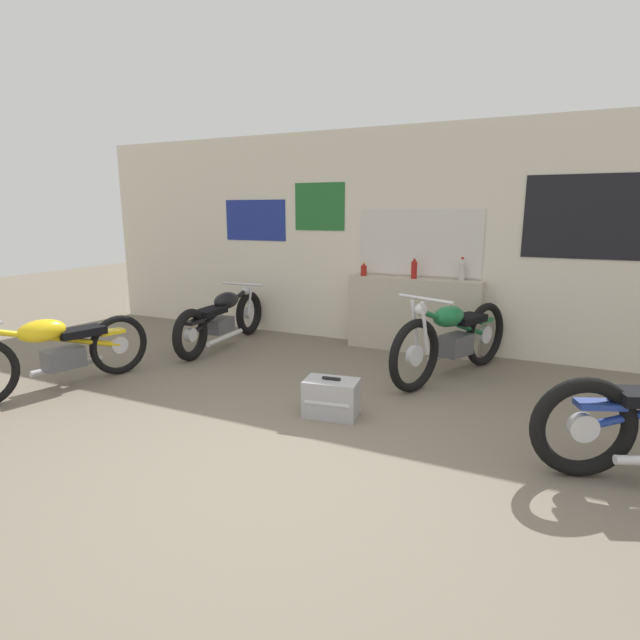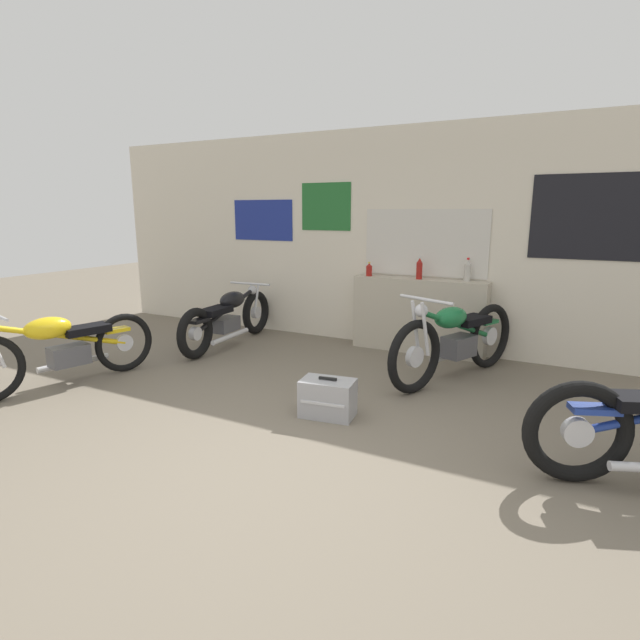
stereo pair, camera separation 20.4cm
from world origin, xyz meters
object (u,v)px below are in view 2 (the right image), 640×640
at_px(motorcycle_green, 455,339).
at_px(motorcycle_yellow, 61,347).
at_px(bottle_leftmost, 369,270).
at_px(bottle_center, 468,271).
at_px(hard_case_silver, 328,398).
at_px(motorcycle_black, 228,317).
at_px(bottle_left_center, 419,269).

distance_m(motorcycle_green, motorcycle_yellow, 4.07).
relative_size(bottle_leftmost, motorcycle_green, 0.09).
xyz_separation_m(bottle_center, motorcycle_yellow, (-3.40, -2.98, -0.65)).
height_order(bottle_leftmost, hard_case_silver, bottle_leftmost).
bearing_deg(motorcycle_black, bottle_left_center, 19.55).
bearing_deg(bottle_left_center, motorcycle_yellow, -134.31).
bearing_deg(hard_case_silver, bottle_left_center, 88.01).
distance_m(motorcycle_black, motorcycle_yellow, 2.13).
bearing_deg(bottle_leftmost, motorcycle_green, -31.54).
bearing_deg(bottle_center, hard_case_silver, -104.99).
xyz_separation_m(bottle_left_center, bottle_center, (0.57, 0.08, -0.00)).
height_order(bottle_left_center, hard_case_silver, bottle_left_center).
distance_m(bottle_left_center, hard_case_silver, 2.50).
relative_size(bottle_center, motorcycle_green, 0.15).
bearing_deg(motorcycle_yellow, bottle_center, 41.30).
relative_size(bottle_center, hard_case_silver, 0.56).
xyz_separation_m(bottle_leftmost, hard_case_silver, (0.58, -2.33, -0.85)).
bearing_deg(motorcycle_black, bottle_leftmost, 26.32).
bearing_deg(bottle_leftmost, bottle_center, 4.07).
xyz_separation_m(motorcycle_black, hard_case_silver, (2.25, -1.50, -0.22)).
relative_size(bottle_left_center, bottle_center, 1.02).
xyz_separation_m(bottle_leftmost, motorcycle_black, (-1.66, -0.82, -0.64)).
xyz_separation_m(bottle_left_center, motorcycle_green, (0.66, -0.82, -0.63)).
xyz_separation_m(motorcycle_green, motorcycle_yellow, (-3.49, -2.08, -0.03)).
xyz_separation_m(motorcycle_black, motorcycle_green, (2.99, 0.01, 0.06)).
relative_size(motorcycle_black, motorcycle_yellow, 1.05).
xyz_separation_m(bottle_center, motorcycle_green, (0.10, -0.90, -0.62)).
xyz_separation_m(bottle_center, motorcycle_black, (-2.89, -0.91, -0.68)).
xyz_separation_m(bottle_leftmost, motorcycle_green, (1.33, -0.81, -0.58)).
bearing_deg(bottle_leftmost, bottle_left_center, 0.30).
bearing_deg(bottle_left_center, hard_case_silver, -91.99).
xyz_separation_m(motorcycle_black, motorcycle_yellow, (-0.50, -2.07, 0.03)).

